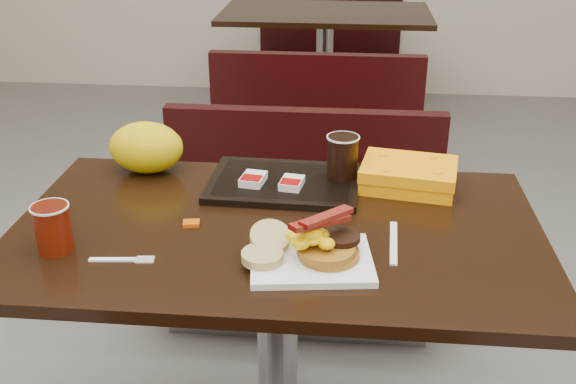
# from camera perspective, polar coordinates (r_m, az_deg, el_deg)

# --- Properties ---
(table_near) EXTENTS (1.20, 0.70, 0.75)m
(table_near) POSITION_cam_1_polar(r_m,az_deg,el_deg) (1.73, -0.88, -13.88)
(table_near) COLOR black
(table_near) RESTS_ON floor
(bench_near_n) EXTENTS (1.00, 0.46, 0.72)m
(bench_near_n) POSITION_cam_1_polar(r_m,az_deg,el_deg) (2.32, 0.97, -3.15)
(bench_near_n) COLOR black
(bench_near_n) RESTS_ON floor
(table_far) EXTENTS (1.20, 0.70, 0.75)m
(table_far) POSITION_cam_1_polar(r_m,az_deg,el_deg) (4.08, 3.08, 9.94)
(table_far) COLOR black
(table_far) RESTS_ON floor
(bench_far_s) EXTENTS (1.00, 0.46, 0.72)m
(bench_far_s) POSITION_cam_1_polar(r_m,az_deg,el_deg) (3.42, 2.55, 6.54)
(bench_far_s) COLOR black
(bench_far_s) RESTS_ON floor
(bench_far_n) EXTENTS (1.00, 0.46, 0.72)m
(bench_far_n) POSITION_cam_1_polar(r_m,az_deg,el_deg) (4.76, 3.46, 12.03)
(bench_far_n) COLOR black
(bench_far_n) RESTS_ON floor
(platter) EXTENTS (0.27, 0.22, 0.01)m
(platter) POSITION_cam_1_polar(r_m,az_deg,el_deg) (1.38, 2.01, -5.84)
(platter) COLOR white
(platter) RESTS_ON table_near
(pancake_stack) EXTENTS (0.15, 0.15, 0.03)m
(pancake_stack) POSITION_cam_1_polar(r_m,az_deg,el_deg) (1.38, 3.52, -5.03)
(pancake_stack) COLOR #AA7B1C
(pancake_stack) RESTS_ON platter
(sausage_patty) EXTENTS (0.09, 0.09, 0.01)m
(sausage_patty) POSITION_cam_1_polar(r_m,az_deg,el_deg) (1.39, 4.55, -3.84)
(sausage_patty) COLOR black
(sausage_patty) RESTS_ON pancake_stack
(scrambled_eggs) EXTENTS (0.09, 0.08, 0.05)m
(scrambled_eggs) POSITION_cam_1_polar(r_m,az_deg,el_deg) (1.35, 1.93, -3.81)
(scrambled_eggs) COLOR #FFDC05
(scrambled_eggs) RESTS_ON pancake_stack
(bacon_strips) EXTENTS (0.15, 0.15, 0.01)m
(bacon_strips) POSITION_cam_1_polar(r_m,az_deg,el_deg) (1.35, 2.78, -2.47)
(bacon_strips) COLOR #470605
(bacon_strips) RESTS_ON scrambled_eggs
(muffin_bottom) EXTENTS (0.10, 0.10, 0.02)m
(muffin_bottom) POSITION_cam_1_polar(r_m,az_deg,el_deg) (1.36, -2.20, -5.49)
(muffin_bottom) COLOR tan
(muffin_bottom) RESTS_ON platter
(muffin_top) EXTENTS (0.11, 0.11, 0.05)m
(muffin_top) POSITION_cam_1_polar(r_m,az_deg,el_deg) (1.41, -1.52, -3.87)
(muffin_top) COLOR tan
(muffin_top) RESTS_ON platter
(coffee_cup_near) EXTENTS (0.08, 0.08, 0.10)m
(coffee_cup_near) POSITION_cam_1_polar(r_m,az_deg,el_deg) (1.49, -19.37, -2.92)
(coffee_cup_near) COLOR maroon
(coffee_cup_near) RESTS_ON table_near
(fork) EXTENTS (0.14, 0.04, 0.00)m
(fork) POSITION_cam_1_polar(r_m,az_deg,el_deg) (1.44, -14.70, -5.58)
(fork) COLOR white
(fork) RESTS_ON table_near
(knife) EXTENTS (0.02, 0.18, 0.00)m
(knife) POSITION_cam_1_polar(r_m,az_deg,el_deg) (1.47, 8.96, -4.27)
(knife) COLOR white
(knife) RESTS_ON table_near
(condiment_syrup) EXTENTS (0.04, 0.03, 0.01)m
(condiment_syrup) POSITION_cam_1_polar(r_m,az_deg,el_deg) (1.54, -8.23, -2.66)
(condiment_syrup) COLOR #BD4908
(condiment_syrup) RESTS_ON table_near
(condiment_ketchup) EXTENTS (0.05, 0.05, 0.01)m
(condiment_ketchup) POSITION_cam_1_polar(r_m,az_deg,el_deg) (1.51, 1.40, -2.93)
(condiment_ketchup) COLOR #8C0504
(condiment_ketchup) RESTS_ON table_near
(tray) EXTENTS (0.39, 0.28, 0.02)m
(tray) POSITION_cam_1_polar(r_m,az_deg,el_deg) (1.71, -0.35, 0.77)
(tray) COLOR black
(tray) RESTS_ON table_near
(hashbrown_sleeve_left) EXTENTS (0.07, 0.08, 0.02)m
(hashbrown_sleeve_left) POSITION_cam_1_polar(r_m,az_deg,el_deg) (1.69, -2.98, 1.10)
(hashbrown_sleeve_left) COLOR silver
(hashbrown_sleeve_left) RESTS_ON tray
(hashbrown_sleeve_right) EXTENTS (0.06, 0.08, 0.02)m
(hashbrown_sleeve_right) POSITION_cam_1_polar(r_m,az_deg,el_deg) (1.67, 0.32, 0.77)
(hashbrown_sleeve_right) COLOR silver
(hashbrown_sleeve_right) RESTS_ON tray
(coffee_cup_far) EXTENTS (0.09, 0.09, 0.11)m
(coffee_cup_far) POSITION_cam_1_polar(r_m,az_deg,el_deg) (1.72, 4.66, 3.05)
(coffee_cup_far) COLOR black
(coffee_cup_far) RESTS_ON tray
(clamshell) EXTENTS (0.26, 0.21, 0.06)m
(clamshell) POSITION_cam_1_polar(r_m,az_deg,el_deg) (1.73, 10.21, 1.42)
(clamshell) COLOR #FD9504
(clamshell) RESTS_ON table_near
(paper_bag) EXTENTS (0.21, 0.16, 0.14)m
(paper_bag) POSITION_cam_1_polar(r_m,az_deg,el_deg) (1.82, -11.96, 3.74)
(paper_bag) COLOR #EBAF07
(paper_bag) RESTS_ON table_near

